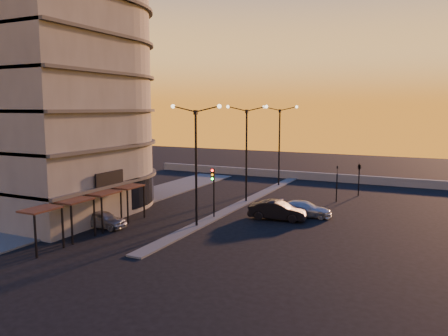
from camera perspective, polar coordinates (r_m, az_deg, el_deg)
ground at (r=34.53m, az=-3.60°, el=-7.67°), size 120.00×120.00×0.00m
sidewalk_west at (r=43.50m, az=-13.17°, el=-4.53°), size 5.00×40.00×0.12m
median at (r=43.26m, az=2.90°, el=-4.40°), size 1.20×36.00×0.12m
parapet at (r=57.50m, az=10.95°, el=-1.03°), size 44.00×0.50×1.00m
building at (r=42.06m, az=-20.94°, el=11.00°), size 14.35×17.08×25.00m
streetlamp_near at (r=33.47m, az=-3.68°, el=1.60°), size 4.32×0.32×9.51m
streetlamp_mid at (r=42.43m, az=2.95°, el=2.93°), size 4.32×0.32×9.51m
streetlamp_far at (r=51.77m, az=7.25°, el=3.76°), size 4.32×0.32×9.51m
traffic_light_main at (r=36.36m, az=-1.43°, el=-2.19°), size 0.28×0.44×4.25m
signal_east_a at (r=44.40m, az=14.52°, el=-1.86°), size 0.13×0.16×3.60m
signal_east_b at (r=47.88m, az=17.27°, el=0.14°), size 0.42×1.99×3.60m
car_hatchback at (r=35.37m, az=-15.62°, el=-6.44°), size 4.03×1.81×1.35m
car_sedan at (r=36.66m, az=7.01°, el=-5.52°), size 4.93×2.20×1.57m
car_wagon at (r=38.13m, az=10.51°, el=-5.27°), size 4.77×2.51×1.32m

